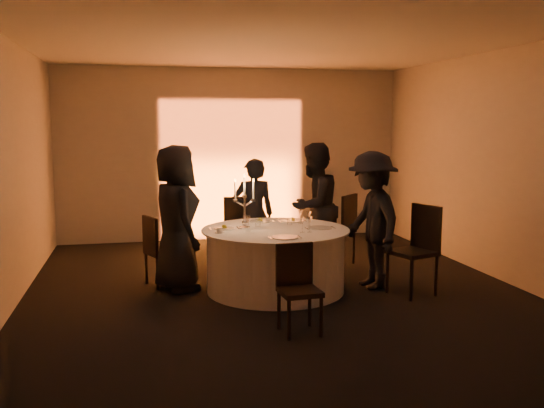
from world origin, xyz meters
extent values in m
plane|color=black|center=(0.00, 0.00, 0.00)|extent=(7.00, 7.00, 0.00)
plane|color=silver|center=(0.00, 0.00, 3.00)|extent=(7.00, 7.00, 0.00)
plane|color=#B7B1AA|center=(0.00, 3.50, 1.50)|extent=(7.00, 0.00, 7.00)
plane|color=#B7B1AA|center=(0.00, -3.50, 1.50)|extent=(7.00, 0.00, 7.00)
plane|color=#B7B1AA|center=(-3.00, 0.00, 1.50)|extent=(0.00, 7.00, 7.00)
plane|color=#B7B1AA|center=(3.00, 0.00, 1.50)|extent=(0.00, 7.00, 7.00)
cube|color=black|center=(0.00, 3.20, 0.05)|extent=(0.25, 0.12, 0.10)
cylinder|color=black|center=(0.00, 0.00, 0.01)|extent=(0.60, 0.60, 0.03)
cylinder|color=black|center=(0.00, 0.00, 0.38)|extent=(0.20, 0.20, 0.75)
cylinder|color=white|center=(0.00, 0.00, 0.38)|extent=(1.68, 1.68, 0.75)
cylinder|color=white|center=(0.00, 0.00, 0.76)|extent=(1.80, 1.80, 0.02)
cube|color=black|center=(-1.33, 0.56, 0.43)|extent=(0.51, 0.51, 0.05)
cube|color=black|center=(-1.49, 0.49, 0.67)|extent=(0.19, 0.38, 0.45)
cylinder|color=black|center=(-1.11, 0.47, 0.21)|extent=(0.04, 0.04, 0.42)
cylinder|color=black|center=(-1.24, 0.78, 0.21)|extent=(0.04, 0.04, 0.42)
cylinder|color=black|center=(-1.42, 0.34, 0.21)|extent=(0.04, 0.04, 0.42)
cylinder|color=black|center=(-1.55, 0.65, 0.21)|extent=(0.04, 0.04, 0.42)
cube|color=black|center=(-0.20, 1.54, 0.48)|extent=(0.49, 0.49, 0.05)
cube|color=black|center=(-0.23, 1.34, 0.76)|extent=(0.44, 0.10, 0.50)
cylinder|color=black|center=(0.01, 1.70, 0.24)|extent=(0.04, 0.04, 0.47)
cylinder|color=black|center=(-0.36, 1.75, 0.24)|extent=(0.04, 0.04, 0.47)
cylinder|color=black|center=(-0.04, 1.33, 0.24)|extent=(0.04, 0.04, 0.47)
cylinder|color=black|center=(-0.41, 1.38, 0.24)|extent=(0.04, 0.04, 0.47)
cube|color=black|center=(1.16, 1.15, 0.50)|extent=(0.64, 0.64, 0.05)
cube|color=black|center=(1.31, 1.01, 0.78)|extent=(0.35, 0.35, 0.52)
cylinder|color=black|center=(1.16, 1.43, 0.24)|extent=(0.04, 0.04, 0.49)
cylinder|color=black|center=(0.89, 1.15, 0.24)|extent=(0.04, 0.04, 0.49)
cylinder|color=black|center=(1.44, 1.16, 0.24)|extent=(0.04, 0.04, 0.49)
cylinder|color=black|center=(1.16, 0.88, 0.24)|extent=(0.04, 0.04, 0.49)
cube|color=black|center=(1.56, -0.52, 0.51)|extent=(0.60, 0.60, 0.05)
cube|color=black|center=(1.76, -0.46, 0.81)|extent=(0.19, 0.46, 0.54)
cylinder|color=black|center=(1.30, -0.40, 0.25)|extent=(0.04, 0.04, 0.50)
cylinder|color=black|center=(1.43, -0.78, 0.25)|extent=(0.04, 0.04, 0.50)
cylinder|color=black|center=(1.68, -0.27, 0.25)|extent=(0.04, 0.04, 0.50)
cylinder|color=black|center=(1.81, -0.65, 0.25)|extent=(0.04, 0.04, 0.50)
cube|color=black|center=(-0.10, -1.54, 0.42)|extent=(0.40, 0.40, 0.05)
cube|color=black|center=(-0.12, -1.36, 0.65)|extent=(0.38, 0.07, 0.43)
cylinder|color=black|center=(-0.26, -1.71, 0.20)|extent=(0.04, 0.04, 0.41)
cylinder|color=black|center=(0.07, -1.69, 0.20)|extent=(0.04, 0.04, 0.41)
cylinder|color=black|center=(-0.28, -1.38, 0.20)|extent=(0.04, 0.04, 0.41)
cylinder|color=black|center=(0.05, -1.36, 0.20)|extent=(0.04, 0.04, 0.41)
imported|color=black|center=(-1.18, 0.31, 0.90)|extent=(0.77, 0.99, 1.79)
imported|color=black|center=(-0.05, 1.18, 0.78)|extent=(0.58, 0.40, 1.56)
imported|color=black|center=(0.77, 0.98, 0.89)|extent=(1.10, 1.06, 1.78)
imported|color=black|center=(1.20, -0.10, 0.85)|extent=(0.72, 1.15, 1.71)
cylinder|color=white|center=(-0.61, 0.13, 0.78)|extent=(0.25, 0.25, 0.01)
cube|color=silver|center=(-0.78, 0.13, 0.78)|extent=(0.01, 0.17, 0.01)
cube|color=silver|center=(-0.44, 0.13, 0.78)|extent=(0.02, 0.17, 0.01)
sphere|color=yellow|center=(-0.61, 0.13, 0.82)|extent=(0.07, 0.07, 0.07)
cylinder|color=white|center=(-0.08, 0.56, 0.78)|extent=(0.27, 0.27, 0.01)
cube|color=silver|center=(-0.25, 0.56, 0.78)|extent=(0.01, 0.17, 0.01)
cube|color=silver|center=(0.09, 0.56, 0.78)|extent=(0.02, 0.17, 0.01)
sphere|color=yellow|center=(-0.08, 0.56, 0.82)|extent=(0.07, 0.07, 0.07)
cylinder|color=white|center=(0.34, 0.51, 0.78)|extent=(0.30, 0.30, 0.01)
cube|color=silver|center=(0.17, 0.51, 0.78)|extent=(0.02, 0.17, 0.01)
cube|color=silver|center=(0.51, 0.51, 0.78)|extent=(0.01, 0.17, 0.01)
sphere|color=yellow|center=(0.34, 0.51, 0.82)|extent=(0.07, 0.07, 0.07)
cylinder|color=white|center=(0.54, -0.08, 0.78)|extent=(0.29, 0.29, 0.01)
cube|color=silver|center=(0.37, -0.08, 0.78)|extent=(0.02, 0.17, 0.01)
cube|color=silver|center=(0.71, -0.08, 0.78)|extent=(0.01, 0.17, 0.01)
cylinder|color=white|center=(-0.02, -0.59, 0.78)|extent=(0.30, 0.30, 0.01)
cube|color=silver|center=(-0.19, -0.59, 0.78)|extent=(0.02, 0.17, 0.01)
cube|color=silver|center=(0.15, -0.59, 0.78)|extent=(0.02, 0.17, 0.01)
cylinder|color=white|center=(-0.70, -0.11, 0.77)|extent=(0.11, 0.11, 0.01)
cylinder|color=white|center=(-0.70, -0.11, 0.81)|extent=(0.07, 0.07, 0.06)
cylinder|color=silver|center=(-0.36, 0.11, 0.78)|extent=(0.13, 0.13, 0.02)
sphere|color=silver|center=(-0.36, 0.11, 0.84)|extent=(0.07, 0.07, 0.07)
cylinder|color=silver|center=(-0.36, 0.11, 0.98)|extent=(0.03, 0.03, 0.35)
cylinder|color=silver|center=(-0.36, 0.11, 1.17)|extent=(0.06, 0.06, 0.03)
cylinder|color=white|center=(-0.36, 0.11, 1.29)|extent=(0.02, 0.02, 0.23)
cone|color=orange|center=(-0.36, 0.11, 1.42)|extent=(0.02, 0.02, 0.04)
cylinder|color=silver|center=(-0.42, 0.11, 1.08)|extent=(0.13, 0.02, 0.08)
cylinder|color=silver|center=(-0.48, 0.11, 1.12)|extent=(0.05, 0.05, 0.03)
cylinder|color=white|center=(-0.48, 0.11, 1.23)|extent=(0.02, 0.02, 0.23)
cone|color=orange|center=(-0.48, 0.11, 1.37)|extent=(0.02, 0.02, 0.04)
cylinder|color=silver|center=(-0.31, 0.11, 1.08)|extent=(0.13, 0.02, 0.08)
cylinder|color=silver|center=(-0.25, 0.11, 1.12)|extent=(0.05, 0.05, 0.03)
cylinder|color=white|center=(-0.25, 0.11, 1.23)|extent=(0.02, 0.02, 0.23)
cone|color=orange|center=(-0.25, 0.11, 1.37)|extent=(0.02, 0.02, 0.04)
cylinder|color=white|center=(0.39, 0.29, 0.77)|extent=(0.06, 0.06, 0.01)
cylinder|color=white|center=(0.39, 0.29, 0.83)|extent=(0.01, 0.01, 0.10)
cone|color=white|center=(0.39, 0.29, 0.92)|extent=(0.07, 0.07, 0.09)
cylinder|color=white|center=(0.45, 0.10, 0.77)|extent=(0.06, 0.06, 0.01)
cylinder|color=white|center=(0.45, 0.10, 0.83)|extent=(0.01, 0.01, 0.10)
cone|color=white|center=(0.45, 0.10, 0.92)|extent=(0.07, 0.07, 0.09)
cylinder|color=white|center=(-0.35, -0.09, 0.77)|extent=(0.06, 0.06, 0.01)
cylinder|color=white|center=(-0.35, -0.09, 0.83)|extent=(0.01, 0.01, 0.10)
cone|color=white|center=(-0.35, -0.09, 0.92)|extent=(0.07, 0.07, 0.09)
cylinder|color=white|center=(0.25, -0.31, 0.77)|extent=(0.06, 0.06, 0.01)
cylinder|color=white|center=(0.25, -0.31, 0.83)|extent=(0.01, 0.01, 0.10)
cone|color=white|center=(0.25, -0.31, 0.92)|extent=(0.07, 0.07, 0.09)
cylinder|color=white|center=(0.34, -0.32, 0.77)|extent=(0.06, 0.06, 0.01)
cylinder|color=white|center=(0.34, -0.32, 0.83)|extent=(0.01, 0.01, 0.10)
cone|color=white|center=(0.34, -0.32, 0.92)|extent=(0.07, 0.07, 0.09)
cylinder|color=white|center=(0.24, 0.24, 0.82)|extent=(0.07, 0.07, 0.09)
cylinder|color=white|center=(-0.17, 0.23, 0.82)|extent=(0.07, 0.07, 0.09)
cylinder|color=white|center=(-0.30, 0.33, 0.82)|extent=(0.07, 0.07, 0.09)
camera|label=1|loc=(-1.60, -7.08, 2.05)|focal=40.00mm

